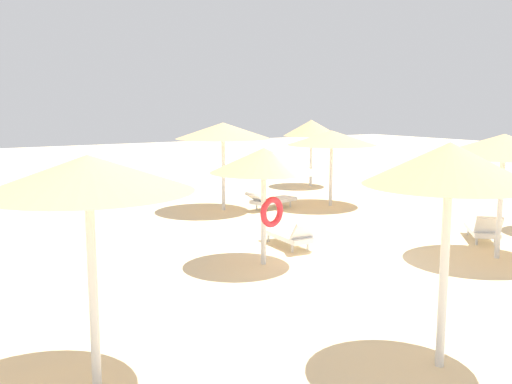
% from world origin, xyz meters
% --- Properties ---
extents(ground_plane, '(80.00, 80.00, 0.00)m').
position_xyz_m(ground_plane, '(0.00, 0.00, 0.00)').
color(ground_plane, beige).
extents(parasol_1, '(3.03, 3.03, 2.88)m').
position_xyz_m(parasol_1, '(3.49, -1.95, 2.61)').
color(parasol_1, silver).
rests_on(parasol_1, ground).
extents(parasol_2, '(3.14, 3.14, 2.93)m').
position_xyz_m(parasol_2, '(1.13, 6.79, 2.66)').
color(parasol_2, silver).
rests_on(parasol_2, ground).
extents(parasol_3, '(2.37, 2.37, 2.60)m').
position_xyz_m(parasol_3, '(-1.37, 0.54, 2.29)').
color(parasol_3, silver).
rests_on(parasol_3, ground).
extents(parasol_6, '(3.10, 3.10, 2.63)m').
position_xyz_m(parasol_6, '(4.75, 5.56, 2.37)').
color(parasol_6, silver).
rests_on(parasol_6, ground).
extents(parasol_7, '(2.58, 2.58, 2.95)m').
position_xyz_m(parasol_7, '(-6.24, -3.01, 2.70)').
color(parasol_7, silver).
rests_on(parasol_7, ground).
extents(parasol_8, '(2.42, 2.42, 2.86)m').
position_xyz_m(parasol_8, '(7.15, 9.77, 2.51)').
color(parasol_8, silver).
rests_on(parasol_8, ground).
extents(parasol_9, '(2.25, 2.25, 3.06)m').
position_xyz_m(parasol_9, '(-2.12, -4.99, 2.76)').
color(parasol_9, silver).
rests_on(parasol_9, ground).
extents(lounger_1, '(1.73, 1.79, 0.81)m').
position_xyz_m(lounger_1, '(4.64, -0.71, 0.33)').
color(lounger_1, white).
rests_on(lounger_1, ground).
extents(lounger_2, '(2.00, 0.99, 0.64)m').
position_xyz_m(lounger_2, '(2.58, 6.11, 0.31)').
color(lounger_2, white).
rests_on(lounger_2, ground).
extents(lounger_3, '(0.80, 1.90, 0.80)m').
position_xyz_m(lounger_3, '(0.04, 1.46, 0.32)').
color(lounger_3, white).
rests_on(lounger_3, ground).
extents(bench_0, '(1.53, 0.56, 0.49)m').
position_xyz_m(bench_0, '(-0.89, 12.45, 0.35)').
color(bench_0, brown).
rests_on(bench_0, ground).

